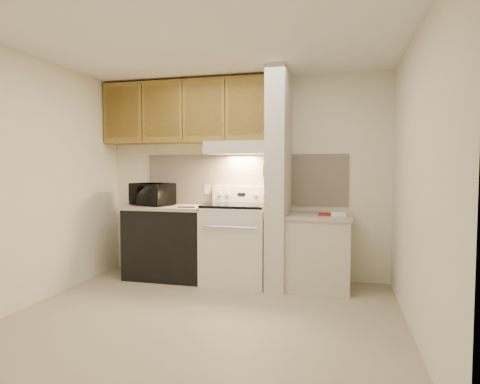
% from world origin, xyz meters
% --- Properties ---
extents(floor, '(3.60, 3.60, 0.00)m').
position_xyz_m(floor, '(0.00, 0.00, 0.00)').
color(floor, tan).
rests_on(floor, ground).
extents(ceiling, '(3.60, 3.60, 0.00)m').
position_xyz_m(ceiling, '(0.00, 0.00, 2.50)').
color(ceiling, white).
rests_on(ceiling, wall_back).
extents(wall_back, '(3.60, 2.50, 0.02)m').
position_xyz_m(wall_back, '(0.00, 1.50, 1.25)').
color(wall_back, '#F0E9CB').
rests_on(wall_back, floor).
extents(wall_left, '(0.02, 3.00, 2.50)m').
position_xyz_m(wall_left, '(-1.80, 0.00, 1.25)').
color(wall_left, '#F0E9CB').
rests_on(wall_left, floor).
extents(wall_right, '(0.02, 3.00, 2.50)m').
position_xyz_m(wall_right, '(1.80, 0.00, 1.25)').
color(wall_right, '#F0E9CB').
rests_on(wall_right, floor).
extents(backsplash, '(2.60, 0.02, 0.63)m').
position_xyz_m(backsplash, '(0.00, 1.49, 1.24)').
color(backsplash, '#F1DCC5').
rests_on(backsplash, wall_back).
extents(range_body, '(0.76, 0.65, 0.92)m').
position_xyz_m(range_body, '(0.00, 1.16, 0.46)').
color(range_body, silver).
rests_on(range_body, floor).
extents(oven_window, '(0.50, 0.01, 0.30)m').
position_xyz_m(oven_window, '(0.00, 0.84, 0.50)').
color(oven_window, black).
rests_on(oven_window, range_body).
extents(oven_handle, '(0.65, 0.02, 0.02)m').
position_xyz_m(oven_handle, '(0.00, 0.80, 0.72)').
color(oven_handle, silver).
rests_on(oven_handle, range_body).
extents(cooktop, '(0.74, 0.64, 0.03)m').
position_xyz_m(cooktop, '(0.00, 1.16, 0.94)').
color(cooktop, black).
rests_on(cooktop, range_body).
extents(range_backguard, '(0.76, 0.08, 0.20)m').
position_xyz_m(range_backguard, '(0.00, 1.44, 1.05)').
color(range_backguard, silver).
rests_on(range_backguard, range_body).
extents(range_display, '(0.10, 0.01, 0.04)m').
position_xyz_m(range_display, '(0.00, 1.40, 1.05)').
color(range_display, black).
rests_on(range_display, range_backguard).
extents(range_knob_left_outer, '(0.05, 0.02, 0.05)m').
position_xyz_m(range_knob_left_outer, '(-0.28, 1.40, 1.05)').
color(range_knob_left_outer, silver).
rests_on(range_knob_left_outer, range_backguard).
extents(range_knob_left_inner, '(0.05, 0.02, 0.05)m').
position_xyz_m(range_knob_left_inner, '(-0.18, 1.40, 1.05)').
color(range_knob_left_inner, silver).
rests_on(range_knob_left_inner, range_backguard).
extents(range_knob_right_inner, '(0.05, 0.02, 0.05)m').
position_xyz_m(range_knob_right_inner, '(0.18, 1.40, 1.05)').
color(range_knob_right_inner, silver).
rests_on(range_knob_right_inner, range_backguard).
extents(range_knob_right_outer, '(0.05, 0.02, 0.05)m').
position_xyz_m(range_knob_right_outer, '(0.28, 1.40, 1.05)').
color(range_knob_right_outer, silver).
rests_on(range_knob_right_outer, range_backguard).
extents(dishwasher_front, '(1.00, 0.63, 0.87)m').
position_xyz_m(dishwasher_front, '(-0.88, 1.17, 0.43)').
color(dishwasher_front, black).
rests_on(dishwasher_front, floor).
extents(left_countertop, '(1.04, 0.67, 0.04)m').
position_xyz_m(left_countertop, '(-0.88, 1.17, 0.89)').
color(left_countertop, '#B6A692').
rests_on(left_countertop, dishwasher_front).
extents(spoon_rest, '(0.20, 0.08, 0.01)m').
position_xyz_m(spoon_rest, '(-0.56, 0.97, 0.92)').
color(spoon_rest, black).
rests_on(spoon_rest, left_countertop).
extents(teal_jar, '(0.10, 0.10, 0.11)m').
position_xyz_m(teal_jar, '(-1.22, 1.39, 0.97)').
color(teal_jar, '#2A6E6A').
rests_on(teal_jar, left_countertop).
extents(outlet, '(0.08, 0.01, 0.12)m').
position_xyz_m(outlet, '(-0.48, 1.48, 1.10)').
color(outlet, beige).
rests_on(outlet, backsplash).
extents(microwave, '(0.59, 0.49, 0.28)m').
position_xyz_m(microwave, '(-1.10, 1.15, 1.05)').
color(microwave, black).
rests_on(microwave, left_countertop).
extents(partition_pillar, '(0.22, 0.70, 2.50)m').
position_xyz_m(partition_pillar, '(0.51, 1.15, 1.25)').
color(partition_pillar, beige).
rests_on(partition_pillar, floor).
extents(pillar_trim, '(0.01, 0.70, 0.04)m').
position_xyz_m(pillar_trim, '(0.39, 1.15, 1.30)').
color(pillar_trim, olive).
rests_on(pillar_trim, partition_pillar).
extents(knife_strip, '(0.02, 0.42, 0.04)m').
position_xyz_m(knife_strip, '(0.39, 1.10, 1.32)').
color(knife_strip, black).
rests_on(knife_strip, partition_pillar).
extents(knife_blade_a, '(0.01, 0.03, 0.16)m').
position_xyz_m(knife_blade_a, '(0.38, 0.95, 1.22)').
color(knife_blade_a, silver).
rests_on(knife_blade_a, knife_strip).
extents(knife_handle_a, '(0.02, 0.02, 0.10)m').
position_xyz_m(knife_handle_a, '(0.38, 0.94, 1.37)').
color(knife_handle_a, black).
rests_on(knife_handle_a, knife_strip).
extents(knife_blade_b, '(0.01, 0.04, 0.18)m').
position_xyz_m(knife_blade_b, '(0.38, 1.03, 1.21)').
color(knife_blade_b, silver).
rests_on(knife_blade_b, knife_strip).
extents(knife_handle_b, '(0.02, 0.02, 0.10)m').
position_xyz_m(knife_handle_b, '(0.38, 1.03, 1.37)').
color(knife_handle_b, black).
rests_on(knife_handle_b, knife_strip).
extents(knife_blade_c, '(0.01, 0.04, 0.20)m').
position_xyz_m(knife_blade_c, '(0.38, 1.09, 1.20)').
color(knife_blade_c, silver).
rests_on(knife_blade_c, knife_strip).
extents(knife_handle_c, '(0.02, 0.02, 0.10)m').
position_xyz_m(knife_handle_c, '(0.38, 1.09, 1.37)').
color(knife_handle_c, black).
rests_on(knife_handle_c, knife_strip).
extents(knife_blade_d, '(0.01, 0.04, 0.16)m').
position_xyz_m(knife_blade_d, '(0.38, 1.18, 1.22)').
color(knife_blade_d, silver).
rests_on(knife_blade_d, knife_strip).
extents(knife_handle_d, '(0.02, 0.02, 0.10)m').
position_xyz_m(knife_handle_d, '(0.38, 1.18, 1.37)').
color(knife_handle_d, black).
rests_on(knife_handle_d, knife_strip).
extents(knife_blade_e, '(0.01, 0.04, 0.18)m').
position_xyz_m(knife_blade_e, '(0.38, 1.27, 1.21)').
color(knife_blade_e, silver).
rests_on(knife_blade_e, knife_strip).
extents(knife_handle_e, '(0.02, 0.02, 0.10)m').
position_xyz_m(knife_handle_e, '(0.38, 1.25, 1.37)').
color(knife_handle_e, black).
rests_on(knife_handle_e, knife_strip).
extents(oven_mitt, '(0.03, 0.10, 0.24)m').
position_xyz_m(oven_mitt, '(0.38, 1.32, 1.14)').
color(oven_mitt, gray).
rests_on(oven_mitt, partition_pillar).
extents(right_cab_base, '(0.70, 0.60, 0.81)m').
position_xyz_m(right_cab_base, '(0.97, 1.15, 0.40)').
color(right_cab_base, beige).
rests_on(right_cab_base, floor).
extents(right_countertop, '(0.74, 0.64, 0.04)m').
position_xyz_m(right_countertop, '(0.97, 1.15, 0.83)').
color(right_countertop, '#B6A692').
rests_on(right_countertop, right_cab_base).
extents(red_folder, '(0.21, 0.28, 0.01)m').
position_xyz_m(red_folder, '(1.07, 1.15, 0.85)').
color(red_folder, maroon).
rests_on(red_folder, right_countertop).
extents(white_box, '(0.16, 0.11, 0.04)m').
position_xyz_m(white_box, '(1.19, 1.05, 0.87)').
color(white_box, white).
rests_on(white_box, right_countertop).
extents(range_hood, '(0.78, 0.44, 0.15)m').
position_xyz_m(range_hood, '(0.00, 1.28, 1.62)').
color(range_hood, beige).
rests_on(range_hood, upper_cabinets).
extents(hood_lip, '(0.78, 0.04, 0.06)m').
position_xyz_m(hood_lip, '(0.00, 1.07, 1.58)').
color(hood_lip, beige).
rests_on(hood_lip, range_hood).
extents(upper_cabinets, '(2.18, 0.33, 0.77)m').
position_xyz_m(upper_cabinets, '(-0.69, 1.32, 2.08)').
color(upper_cabinets, olive).
rests_on(upper_cabinets, wall_back).
extents(cab_door_a, '(0.46, 0.01, 0.63)m').
position_xyz_m(cab_door_a, '(-1.51, 1.17, 2.08)').
color(cab_door_a, olive).
rests_on(cab_door_a, upper_cabinets).
extents(cab_gap_a, '(0.01, 0.01, 0.73)m').
position_xyz_m(cab_gap_a, '(-1.23, 1.16, 2.08)').
color(cab_gap_a, black).
rests_on(cab_gap_a, upper_cabinets).
extents(cab_door_b, '(0.46, 0.01, 0.63)m').
position_xyz_m(cab_door_b, '(-0.96, 1.17, 2.08)').
color(cab_door_b, olive).
rests_on(cab_door_b, upper_cabinets).
extents(cab_gap_b, '(0.01, 0.01, 0.73)m').
position_xyz_m(cab_gap_b, '(-0.69, 1.16, 2.08)').
color(cab_gap_b, black).
rests_on(cab_gap_b, upper_cabinets).
extents(cab_door_c, '(0.46, 0.01, 0.63)m').
position_xyz_m(cab_door_c, '(-0.42, 1.17, 2.08)').
color(cab_door_c, olive).
rests_on(cab_door_c, upper_cabinets).
extents(cab_gap_c, '(0.01, 0.01, 0.73)m').
position_xyz_m(cab_gap_c, '(-0.14, 1.16, 2.08)').
color(cab_gap_c, black).
rests_on(cab_gap_c, upper_cabinets).
extents(cab_door_d, '(0.46, 0.01, 0.63)m').
position_xyz_m(cab_door_d, '(0.13, 1.17, 2.08)').
color(cab_door_d, olive).
rests_on(cab_door_d, upper_cabinets).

